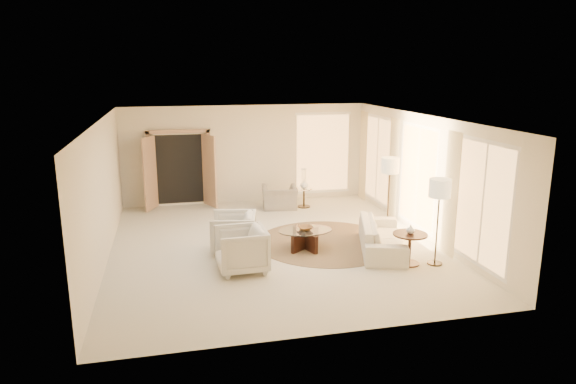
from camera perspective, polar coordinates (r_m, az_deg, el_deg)
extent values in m
cube|color=beige|center=(11.41, -1.51, -6.00)|extent=(7.00, 8.00, 0.02)
cube|color=white|center=(10.80, -1.60, 8.20)|extent=(7.00, 8.00, 0.02)
cube|color=beige|center=(14.89, -4.67, 4.22)|extent=(7.00, 0.04, 2.80)
cube|color=beige|center=(7.29, 4.84, -5.81)|extent=(7.00, 0.04, 2.80)
cube|color=beige|center=(10.89, -19.90, -0.05)|extent=(0.04, 8.00, 2.80)
cube|color=beige|center=(12.20, 14.78, 1.72)|extent=(0.04, 8.00, 2.80)
cube|color=tan|center=(14.68, -11.94, 2.57)|extent=(1.80, 0.12, 2.16)
cube|color=tan|center=(14.43, -15.08, 2.00)|extent=(0.35, 0.66, 2.00)
cube|color=tan|center=(14.46, -8.73, 2.34)|extent=(0.35, 0.66, 2.00)
cylinder|color=#402E1D|center=(11.64, 4.27, -5.55)|extent=(3.79, 3.79, 0.01)
imported|color=silver|center=(11.18, 10.39, -4.86)|extent=(1.48, 2.34, 0.64)
imported|color=silver|center=(10.94, -6.09, -4.30)|extent=(1.01, 1.06, 0.93)
imported|color=silver|center=(9.92, -5.20, -6.16)|extent=(0.90, 0.95, 0.94)
imported|color=gray|center=(14.25, -0.95, -0.19)|extent=(1.04, 0.75, 0.84)
cube|color=black|center=(11.14, 1.91, -5.37)|extent=(0.35, 0.87, 0.39)
cube|color=black|center=(11.14, 1.91, -5.37)|extent=(0.75, 0.61, 0.39)
cylinder|color=white|center=(11.07, 1.92, -4.26)|extent=(1.47, 1.47, 0.02)
cylinder|color=black|center=(10.64, 13.25, -7.72)|extent=(0.42, 0.42, 0.03)
cylinder|color=black|center=(10.53, 13.33, -6.21)|extent=(0.06, 0.06, 0.60)
cylinder|color=black|center=(10.43, 13.43, -4.60)|extent=(0.68, 0.68, 0.03)
cylinder|color=#2E261A|center=(14.49, 1.78, -1.62)|extent=(0.36, 0.36, 0.03)
cylinder|color=#2E261A|center=(14.43, 1.78, -0.65)|extent=(0.05, 0.05, 0.51)
cylinder|color=white|center=(14.36, 1.79, 0.38)|extent=(0.47, 0.47, 0.03)
cylinder|color=#2E261A|center=(12.72, 10.96, -4.04)|extent=(0.30, 0.30, 0.03)
cylinder|color=#2E261A|center=(12.52, 11.11, -0.84)|extent=(0.03, 0.03, 1.50)
cylinder|color=#CABE90|center=(12.34, 11.29, 2.93)|extent=(0.43, 0.43, 0.36)
cylinder|color=#2E261A|center=(10.77, 15.97, -7.61)|extent=(0.30, 0.30, 0.03)
cylinder|color=#2E261A|center=(10.54, 16.23, -3.94)|extent=(0.03, 0.03, 1.48)
cylinder|color=#CABE90|center=(10.33, 16.53, 0.42)|extent=(0.42, 0.42, 0.36)
imported|color=brown|center=(11.05, 1.92, -4.02)|extent=(0.36, 0.36, 0.08)
imported|color=white|center=(10.40, 13.46, -4.08)|extent=(0.21, 0.21, 0.18)
imported|color=white|center=(14.33, 1.79, 0.86)|extent=(0.28, 0.28, 0.23)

